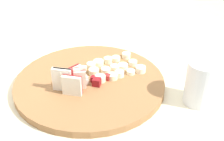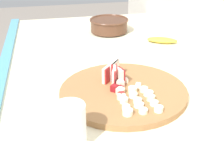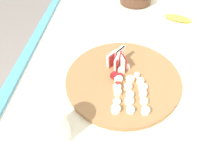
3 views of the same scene
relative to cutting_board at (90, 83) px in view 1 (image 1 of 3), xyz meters
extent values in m
cube|color=silver|center=(-0.14, 0.40, -0.17)|extent=(2.40, 0.04, 1.44)
cylinder|color=olive|center=(0.00, 0.00, 0.00)|extent=(0.39, 0.39, 0.02)
cube|color=#A32323|center=(-0.06, -0.03, 0.03)|extent=(0.04, 0.03, 0.05)
cube|color=#EFE5CC|center=(-0.06, -0.04, 0.03)|extent=(0.04, 0.04, 0.05)
cube|color=#A32323|center=(-0.07, -0.01, 0.04)|extent=(0.04, 0.03, 0.06)
cube|color=white|center=(-0.08, -0.01, 0.04)|extent=(0.05, 0.04, 0.06)
cube|color=maroon|center=(-0.04, -0.02, 0.03)|extent=(0.05, 0.02, 0.05)
cube|color=beige|center=(-0.04, -0.02, 0.03)|extent=(0.05, 0.02, 0.05)
cube|color=#A32323|center=(-0.05, -0.01, 0.04)|extent=(0.05, 0.01, 0.06)
cube|color=#EFE5CC|center=(-0.06, -0.02, 0.04)|extent=(0.05, 0.02, 0.06)
cube|color=maroon|center=(-0.04, 0.00, 0.03)|extent=(0.04, 0.02, 0.05)
cube|color=beige|center=(-0.04, 0.00, 0.03)|extent=(0.04, 0.02, 0.05)
cube|color=maroon|center=(0.01, -0.01, 0.02)|extent=(0.02, 0.02, 0.01)
cube|color=maroon|center=(0.01, -0.03, 0.02)|extent=(0.03, 0.03, 0.02)
cube|color=white|center=(-0.04, 0.02, 0.02)|extent=(0.02, 0.02, 0.01)
cube|color=#A32323|center=(0.04, -0.02, 0.02)|extent=(0.02, 0.02, 0.01)
cube|color=#EFE5CC|center=(-0.02, -0.01, 0.02)|extent=(0.02, 0.02, 0.02)
cube|color=#EFE5CC|center=(-0.02, 0.00, 0.02)|extent=(0.02, 0.02, 0.02)
cube|color=white|center=(0.00, 0.05, 0.02)|extent=(0.02, 0.02, 0.02)
cylinder|color=beige|center=(0.02, -0.02, 0.02)|extent=(0.03, 0.03, 0.02)
cylinder|color=beige|center=(0.06, -0.02, 0.02)|extent=(0.03, 0.03, 0.01)
cylinder|color=white|center=(0.08, -0.02, 0.02)|extent=(0.02, 0.02, 0.02)
cylinder|color=#F4EAC6|center=(0.11, -0.02, 0.01)|extent=(0.02, 0.02, 0.01)
cylinder|color=white|center=(0.14, -0.02, 0.02)|extent=(0.03, 0.03, 0.02)
cylinder|color=beige|center=(0.02, 0.02, 0.02)|extent=(0.03, 0.03, 0.01)
cylinder|color=white|center=(0.05, 0.02, 0.02)|extent=(0.03, 0.03, 0.01)
cylinder|color=#F4EAC6|center=(0.08, 0.02, 0.01)|extent=(0.03, 0.03, 0.01)
cylinder|color=white|center=(0.11, 0.02, 0.01)|extent=(0.03, 0.03, 0.01)
cylinder|color=#F4EAC6|center=(0.14, 0.02, 0.02)|extent=(0.02, 0.02, 0.01)
cylinder|color=beige|center=(0.03, 0.06, 0.02)|extent=(0.02, 0.02, 0.01)
cylinder|color=#F4EAC6|center=(0.05, 0.06, 0.02)|extent=(0.03, 0.03, 0.01)
cylinder|color=beige|center=(0.08, 0.06, 0.02)|extent=(0.02, 0.02, 0.02)
cylinder|color=white|center=(0.11, 0.06, 0.02)|extent=(0.02, 0.02, 0.01)
cylinder|color=white|center=(0.14, 0.06, 0.02)|extent=(0.02, 0.02, 0.02)
cylinder|color=white|center=(0.21, -0.18, 0.05)|extent=(0.08, 0.08, 0.11)
camera|label=1|loc=(-0.25, -0.62, 0.45)|focal=49.17mm
camera|label=2|loc=(0.80, -0.21, 0.46)|focal=48.96mm
camera|label=3|loc=(0.45, -0.03, 0.47)|focal=30.14mm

